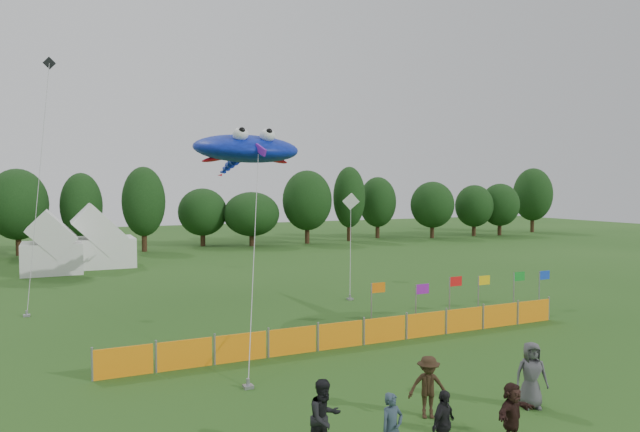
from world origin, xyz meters
name	(u,v)px	position (x,y,z in m)	size (l,w,h in m)	color
ground	(414,420)	(0.00, 0.00, 0.00)	(160.00, 160.00, 0.00)	#234C16
treeline	(169,207)	(1.61, 44.93, 4.18)	(104.57, 8.78, 8.36)	#382314
tent_left	(52,248)	(-8.94, 32.83, 1.83)	(4.10, 4.10, 3.62)	white
tent_right	(99,243)	(-5.63, 34.82, 1.87)	(5.25, 4.20, 3.70)	white
barrier_fence	(363,332)	(2.29, 6.90, 0.50)	(19.90, 0.06, 1.00)	orange
flag_row	(467,290)	(9.16, 9.00, 1.32)	(10.73, 0.58, 2.03)	gray
spectator_a	(392,429)	(-1.84, -1.83, 0.81)	(0.59, 0.39, 1.62)	#2D3D4B
spectator_b	(324,418)	(-3.08, -0.87, 0.91)	(0.88, 0.69, 1.82)	black
spectator_c	(428,387)	(0.43, -0.04, 0.85)	(1.09, 0.63, 1.69)	black
spectator_d	(443,424)	(-0.62, -2.09, 0.79)	(0.93, 0.39, 1.58)	black
spectator_e	(531,375)	(3.49, -0.68, 0.94)	(0.92, 0.60, 1.87)	#454449
spectator_f	(512,414)	(1.32, -2.23, 0.76)	(1.41, 0.45, 1.52)	black
stingray_kite	(245,150)	(0.82, 17.47, 8.27)	(7.37, 20.83, 9.35)	#0D26C0
small_kite_white	(351,224)	(9.08, 20.73, 3.79)	(5.00, 8.19, 5.83)	white
small_kite_dark	(40,168)	(-9.35, 21.85, 7.25)	(1.74, 7.48, 13.94)	black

